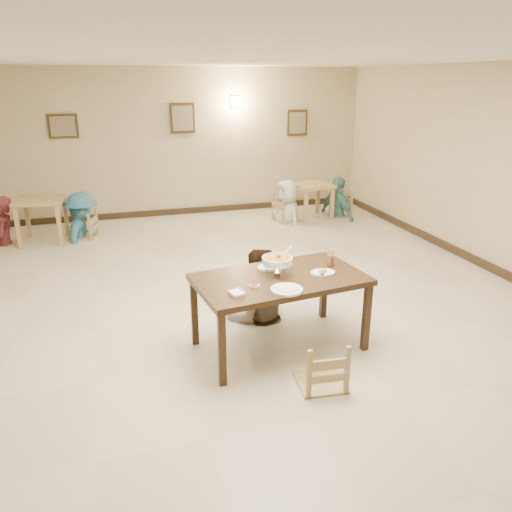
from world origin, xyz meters
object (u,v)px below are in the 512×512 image
object	(u,v)px
bg_chair_ll	(1,220)
bg_diner_c	(287,180)
bg_diner_d	(339,177)
bg_chair_rr	(338,194)
bg_diner_b	(79,192)
bg_chair_lr	(81,213)
main_table	(280,284)
main_diner	(257,249)
bg_table_right	(312,190)
bg_chair_rl	(287,197)
drink_glass	(330,259)
curry_warmer	(277,261)
chair_near	(322,341)
bg_table_left	(41,206)
chair_far	(254,276)

from	to	relation	value
bg_chair_ll	bg_diner_c	world-z (taller)	bg_diner_c
bg_diner_c	bg_diner_d	size ratio (longest dim) A/B	0.99
bg_chair_rr	bg_diner_b	distance (m)	5.12
bg_chair_lr	bg_diner_d	bearing A→B (deg)	109.87
main_table	bg_diner_b	distance (m)	5.23
main_diner	bg_table_right	bearing A→B (deg)	-119.34
main_diner	bg_chair_rl	distance (m)	4.44
main_table	drink_glass	distance (m)	0.68
curry_warmer	main_table	bearing A→B (deg)	-67.07
bg_chair_ll	drink_glass	bearing A→B (deg)	-136.85
main_table	bg_chair_rr	xyz separation A→B (m)	(2.96, 4.78, -0.25)
main_diner	bg_chair_lr	size ratio (longest dim) A/B	1.87
main_diner	bg_chair_ll	distance (m)	5.24
chair_near	bg_table_right	bearing A→B (deg)	-106.42
bg_chair_rr	chair_near	bearing A→B (deg)	-34.72
bg_chair_ll	bg_chair_rl	xyz separation A→B (m)	(5.29, 0.11, 0.04)
bg_chair_lr	bg_diner_c	bearing A→B (deg)	110.28
bg_chair_rr	main_table	bearing A→B (deg)	-39.70
chair_near	main_table	bearing A→B (deg)	-73.92
bg_table_left	bg_table_right	size ratio (longest dim) A/B	1.10
bg_diner_d	main_diner	bearing A→B (deg)	128.77
drink_glass	bg_chair_lr	bearing A→B (deg)	121.11
curry_warmer	bg_table_right	distance (m)	5.37
bg_table_right	chair_near	bearing A→B (deg)	-111.81
main_diner	bg_table_right	world-z (taller)	main_diner
curry_warmer	bg_table_right	xyz separation A→B (m)	(2.41, 4.78, -0.40)
bg_chair_lr	bg_diner_c	distance (m)	3.99
chair_near	curry_warmer	world-z (taller)	curry_warmer
bg_table_right	bg_diner_b	bearing A→B (deg)	-179.26
main_diner	bg_table_left	xyz separation A→B (m)	(-2.79, 3.96, -0.22)
chair_far	bg_diner_d	distance (m)	4.97
main_table	drink_glass	xyz separation A→B (m)	(0.64, 0.15, 0.16)
chair_far	bg_chair_ll	world-z (taller)	chair_far
bg_chair_rr	bg_diner_c	bearing A→B (deg)	-99.23
curry_warmer	bg_chair_rl	world-z (taller)	curry_warmer
chair_near	bg_chair_lr	size ratio (longest dim) A/B	1.00
bg_table_left	bg_chair_lr	distance (m)	0.68
bg_table_left	bg_chair_ll	bearing A→B (deg)	-176.98
bg_table_left	bg_chair_lr	xyz separation A→B (m)	(0.66, 0.03, -0.19)
main_diner	bg_diner_c	size ratio (longest dim) A/B	1.04
bg_chair_lr	bg_diner_c	xyz separation A→B (m)	(3.98, 0.04, 0.37)
chair_far	curry_warmer	distance (m)	0.92
bg_diner_d	bg_chair_rr	bearing A→B (deg)	-149.63
bg_chair_lr	bg_diner_b	size ratio (longest dim) A/B	0.55
main_table	bg_table_right	size ratio (longest dim) A/B	2.35
bg_chair_lr	chair_far	bearing A→B (deg)	47.94
bg_chair_lr	bg_diner_b	bearing A→B (deg)	-133.68
bg_diner_c	bg_diner_d	xyz separation A→B (m)	(1.13, -0.03, 0.01)
chair_far	bg_chair_rr	bearing A→B (deg)	69.43
main_diner	bg_chair_lr	distance (m)	4.54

